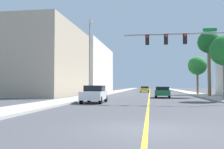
% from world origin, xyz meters
% --- Properties ---
extents(ground, '(192.00, 192.00, 0.00)m').
position_xyz_m(ground, '(0.00, 42.00, 0.00)').
color(ground, '#47474C').
extents(sidewalk_left, '(2.91, 168.00, 0.15)m').
position_xyz_m(sidewalk_left, '(-7.82, 42.00, 0.07)').
color(sidewalk_left, '#B2ADA3').
rests_on(sidewalk_left, ground).
extents(sidewalk_right, '(2.91, 168.00, 0.15)m').
position_xyz_m(sidewalk_right, '(7.82, 42.00, 0.07)').
color(sidewalk_right, '#B2ADA3').
rests_on(sidewalk_right, ground).
extents(lane_marking_center, '(0.16, 144.00, 0.01)m').
position_xyz_m(lane_marking_center, '(0.00, 42.00, 0.00)').
color(lane_marking_center, yellow).
rests_on(lane_marking_center, ground).
extents(building_left_near, '(17.50, 17.70, 10.42)m').
position_xyz_m(building_left_near, '(-19.52, 27.82, 5.21)').
color(building_left_near, tan).
rests_on(building_left_near, ground).
extents(building_left_far, '(10.33, 26.17, 11.32)m').
position_xyz_m(building_left_far, '(-15.94, 52.26, 5.66)').
color(building_left_far, silver).
rests_on(building_left_far, ground).
extents(traffic_signal_mast, '(8.92, 0.36, 6.23)m').
position_xyz_m(traffic_signal_mast, '(3.80, 12.54, 4.71)').
color(traffic_signal_mast, gray).
rests_on(traffic_signal_mast, sidewalk_right).
extents(street_lamp, '(0.56, 0.28, 9.10)m').
position_xyz_m(street_lamp, '(-6.87, 20.06, 5.13)').
color(street_lamp, gray).
rests_on(street_lamp, sidewalk_left).
extents(palm_mid, '(2.86, 2.86, 8.44)m').
position_xyz_m(palm_mid, '(7.72, 25.45, 6.98)').
color(palm_mid, brown).
rests_on(palm_mid, sidewalk_right).
extents(palm_far, '(2.99, 2.99, 6.07)m').
position_xyz_m(palm_far, '(7.73, 33.95, 4.67)').
color(palm_far, brown).
rests_on(palm_far, sidewalk_right).
extents(car_yellow, '(2.03, 4.22, 1.30)m').
position_xyz_m(car_yellow, '(-1.10, 48.80, 0.70)').
color(car_yellow, gold).
rests_on(car_yellow, ground).
extents(car_green, '(2.01, 4.52, 1.37)m').
position_xyz_m(car_green, '(1.65, 23.15, 0.73)').
color(car_green, '#196638').
rests_on(car_green, ground).
extents(car_white, '(1.87, 4.02, 1.52)m').
position_xyz_m(car_white, '(-4.69, 12.84, 0.79)').
color(car_white, white).
rests_on(car_white, ground).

